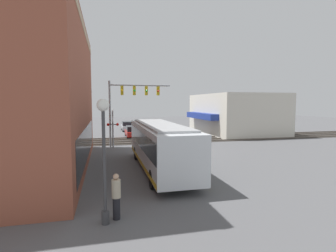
{
  "coord_description": "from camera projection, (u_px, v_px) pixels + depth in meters",
  "views": [
    {
      "loc": [
        -22.63,
        6.26,
        4.4
      ],
      "look_at": [
        4.13,
        -0.2,
        1.97
      ],
      "focal_mm": 28.0,
      "sensor_mm": 36.0,
      "label": 1
    }
  ],
  "objects": [
    {
      "name": "pedestrian_near_bus",
      "position": [
        184.0,
        150.0,
        19.14
      ],
      "size": [
        0.34,
        0.34,
        1.84
      ],
      "color": "#473828",
      "rests_on": "ground"
    },
    {
      "name": "pedestrian_by_lamp",
      "position": [
        116.0,
        196.0,
        9.87
      ],
      "size": [
        0.34,
        0.34,
        1.76
      ],
      "color": "black",
      "rests_on": "ground"
    },
    {
      "name": "brick_building",
      "position": [
        3.0,
        94.0,
        16.46
      ],
      "size": [
        17.1,
        10.02,
        9.89
      ],
      "color": "brown",
      "rests_on": "ground"
    },
    {
      "name": "parked_car_silver",
      "position": [
        127.0,
        126.0,
        41.75
      ],
      "size": [
        4.85,
        1.82,
        1.47
      ],
      "color": "#B7B7BC",
      "rests_on": "ground"
    },
    {
      "name": "shop_building",
      "position": [
        234.0,
        114.0,
        38.09
      ],
      "size": [
        13.71,
        10.46,
        5.65
      ],
      "color": "beige",
      "rests_on": "ground"
    },
    {
      "name": "rail_track_near",
      "position": [
        162.0,
        142.0,
        29.57
      ],
      "size": [
        2.6,
        60.0,
        0.15
      ],
      "color": "#332D28",
      "rests_on": "ground"
    },
    {
      "name": "crossing_signal",
      "position": [
        113.0,
        125.0,
        25.59
      ],
      "size": [
        1.41,
        1.18,
        3.81
      ],
      "color": "gray",
      "rests_on": "ground"
    },
    {
      "name": "parked_car_red",
      "position": [
        133.0,
        132.0,
        33.75
      ],
      "size": [
        4.4,
        1.82,
        1.46
      ],
      "color": "#B21E19",
      "rests_on": "ground"
    },
    {
      "name": "traffic_signal_gantry",
      "position": [
        130.0,
        98.0,
        26.24
      ],
      "size": [
        0.42,
        6.19,
        6.58
      ],
      "color": "gray",
      "rests_on": "ground"
    },
    {
      "name": "city_bus",
      "position": [
        160.0,
        144.0,
        17.22
      ],
      "size": [
        11.19,
        2.59,
        3.05
      ],
      "color": "silver",
      "rests_on": "ground"
    },
    {
      "name": "ground_plane",
      "position": [
        177.0,
        152.0,
        23.77
      ],
      "size": [
        120.0,
        120.0,
        0.0
      ],
      "primitive_type": "plane",
      "color": "#565659"
    },
    {
      "name": "streetlamp",
      "position": [
        104.0,
        150.0,
        9.3
      ],
      "size": [
        0.44,
        0.44,
        4.55
      ],
      "color": "#38383A",
      "rests_on": "ground"
    },
    {
      "name": "rail_track_far",
      "position": [
        157.0,
        138.0,
        32.67
      ],
      "size": [
        2.6,
        60.0,
        0.15
      ],
      "color": "#332D28",
      "rests_on": "ground"
    }
  ]
}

